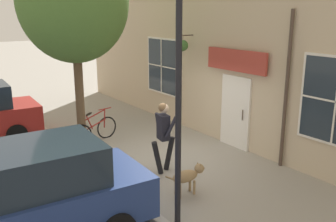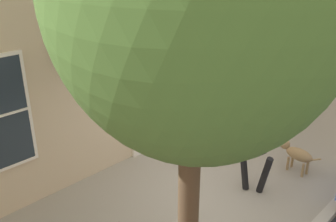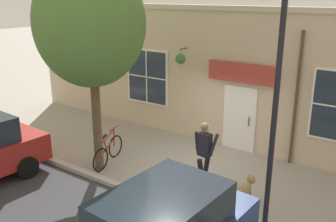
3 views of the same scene
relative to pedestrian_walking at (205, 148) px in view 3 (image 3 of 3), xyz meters
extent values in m
plane|color=gray|center=(-0.56, -0.68, -1.07)|extent=(90.00, 90.00, 0.00)
cube|color=#B2ADA3|center=(1.44, -0.68, -1.01)|extent=(0.20, 28.00, 0.12)
cube|color=#C6B293|center=(-2.91, -0.68, 1.11)|extent=(0.30, 18.00, 4.37)
cube|color=#C6B293|center=(-2.91, -0.68, 3.38)|extent=(0.42, 18.00, 0.16)
cube|color=white|center=(-2.74, -0.28, -0.02)|extent=(0.10, 1.10, 2.10)
cube|color=#232D38|center=(-2.71, -0.28, -0.07)|extent=(0.03, 0.90, 1.90)
cylinder|color=#47382D|center=(-2.65, 0.07, -0.02)|extent=(0.03, 0.03, 0.30)
cube|color=#AD3D33|center=(-2.64, -0.28, 1.48)|extent=(0.08, 2.20, 0.60)
cylinder|color=#47382D|center=(-2.68, 1.45, 0.90)|extent=(0.09, 0.09, 3.93)
cylinder|color=#47382D|center=(-2.52, -2.30, 2.07)|extent=(0.44, 0.04, 0.04)
cylinder|color=#47382D|center=(-2.34, -2.30, 1.89)|extent=(0.01, 0.01, 0.34)
cone|color=#2D2823|center=(-2.34, -2.30, 1.67)|extent=(0.32, 0.32, 0.18)
sphere|color=#3D6B33|center=(-2.34, -2.30, 1.76)|extent=(0.34, 0.34, 0.34)
cube|color=white|center=(-2.74, -4.00, 0.88)|extent=(0.08, 1.82, 2.02)
cube|color=#232D38|center=(-2.71, -4.00, 0.88)|extent=(0.03, 1.70, 1.90)
cube|color=white|center=(-2.69, -4.00, 0.88)|extent=(0.04, 0.04, 1.90)
cube|color=white|center=(-2.69, -4.00, 0.88)|extent=(0.04, 1.70, 0.04)
cylinder|color=black|center=(-0.20, -0.04, -0.65)|extent=(0.32, 0.18, 0.86)
cylinder|color=black|center=(0.21, 0.04, -0.65)|extent=(0.32, 0.18, 0.86)
cube|color=black|center=(0.00, 0.00, 0.09)|extent=(0.28, 0.37, 0.62)
sphere|color=beige|center=(-0.02, 0.00, 0.56)|extent=(0.23, 0.23, 0.23)
sphere|color=brown|center=(0.01, 0.00, 0.58)|extent=(0.22, 0.22, 0.22)
cylinder|color=black|center=(0.00, -0.23, 0.12)|extent=(0.17, 0.11, 0.57)
cylinder|color=black|center=(-0.05, 0.24, 0.14)|extent=(0.34, 0.14, 0.52)
ellipsoid|color=#997A51|center=(0.31, 1.27, -0.64)|extent=(0.64, 0.34, 0.26)
cylinder|color=#997A51|center=(0.12, 1.20, -0.91)|extent=(0.06, 0.06, 0.31)
cylinder|color=#997A51|center=(0.14, 1.37, -0.91)|extent=(0.06, 0.06, 0.31)
cylinder|color=#997A51|center=(0.49, 1.17, -0.91)|extent=(0.06, 0.06, 0.31)
cylinder|color=#997A51|center=(0.50, 1.34, -0.91)|extent=(0.06, 0.06, 0.31)
sphere|color=#997A51|center=(-0.05, 1.30, -0.54)|extent=(0.22, 0.22, 0.22)
cone|color=#997A51|center=(-0.16, 1.31, -0.56)|extent=(0.11, 0.10, 0.09)
cone|color=#997A51|center=(-0.05, 1.25, -0.44)|extent=(0.06, 0.06, 0.07)
cone|color=#997A51|center=(-0.04, 1.35, -0.44)|extent=(0.06, 0.06, 0.07)
cylinder|color=#997A51|center=(0.70, 1.23, -0.59)|extent=(0.21, 0.06, 0.14)
cylinder|color=brown|center=(0.88, -2.98, 0.47)|extent=(0.25, 0.25, 3.07)
ellipsoid|color=#4C7533|center=(0.88, -2.98, 3.07)|extent=(3.06, 2.75, 3.37)
sphere|color=#4C7533|center=(0.43, -2.86, 2.54)|extent=(1.58, 1.58, 1.58)
torus|color=black|center=(-0.02, -3.17, -0.74)|extent=(0.70, 0.14, 0.70)
torus|color=black|center=(0.96, -2.84, -0.74)|extent=(0.70, 0.14, 0.70)
cylinder|color=maroon|center=(0.47, -3.01, -0.54)|extent=(0.94, 0.35, 0.22)
cylinder|color=maroon|center=(0.64, -2.95, -0.40)|extent=(0.24, 0.11, 0.47)
cylinder|color=maroon|center=(0.42, -3.02, -0.22)|extent=(0.79, 0.30, 0.19)
cylinder|color=maroon|center=(0.05, -3.15, -0.42)|extent=(0.10, 0.06, 0.58)
cylinder|color=maroon|center=(0.02, -3.16, -0.12)|extent=(0.46, 0.09, 0.03)
ellipsoid|color=black|center=(0.64, -2.95, -0.14)|extent=(0.27, 0.17, 0.10)
cylinder|color=black|center=(2.45, -4.16, -0.76)|extent=(0.63, 0.22, 0.62)
cube|color=#1E2833|center=(3.44, 1.14, 0.34)|extent=(2.32, 1.67, 0.68)
cylinder|color=black|center=(2.28, 0.33, -0.76)|extent=(0.63, 0.22, 0.62)
cylinder|color=black|center=(1.17, 2.14, 1.53)|extent=(0.11, 0.11, 5.19)
camera|label=1|loc=(4.92, 7.10, 2.80)|focal=40.00mm
camera|label=2|loc=(3.22, -5.70, 3.38)|focal=40.00mm
camera|label=3|loc=(7.86, 4.35, 3.83)|focal=40.00mm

